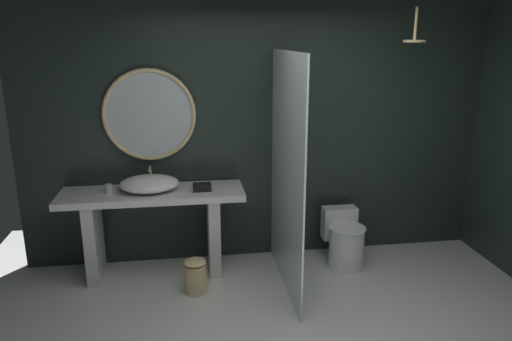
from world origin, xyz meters
TOP-DOWN VIEW (x-y plane):
  - back_wall_panel at (0.00, 1.90)m, footprint 4.80×0.10m
  - vanity_counter at (-1.10, 1.56)m, footprint 1.72×0.53m
  - vessel_sink at (-1.13, 1.58)m, footprint 0.55×0.45m
  - tumbler_cup at (-1.50, 1.57)m, footprint 0.06×0.06m
  - tissue_box at (-0.64, 1.52)m, footprint 0.17×0.13m
  - round_wall_mirror at (-1.10, 1.81)m, footprint 0.89×0.04m
  - shower_glass_panel at (0.10, 1.18)m, footprint 0.02×1.34m
  - rain_shower_head at (1.27, 1.32)m, footprint 0.20×0.20m
  - toilet at (0.78, 1.47)m, footprint 0.37×0.54m
  - waste_bin at (-0.74, 1.12)m, footprint 0.20×0.20m

SIDE VIEW (x-z plane):
  - waste_bin at x=-0.74m, z-range 0.00..0.33m
  - toilet at x=0.78m, z-range -0.01..0.53m
  - vanity_counter at x=-1.10m, z-range 0.15..0.99m
  - tissue_box at x=-0.64m, z-range 0.84..0.91m
  - tumbler_cup at x=-1.50m, z-range 0.84..0.93m
  - vessel_sink at x=-1.13m, z-range 0.82..1.01m
  - shower_glass_panel at x=0.10m, z-range 0.00..2.14m
  - back_wall_panel at x=0.00m, z-range 0.00..2.60m
  - round_wall_mirror at x=-1.10m, z-range 1.08..1.97m
  - rain_shower_head at x=1.27m, z-range 2.09..2.39m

